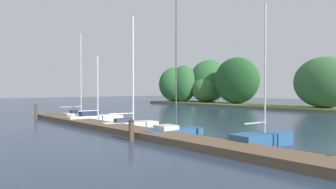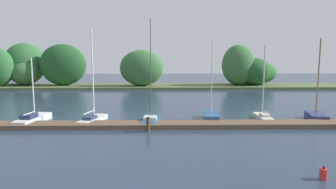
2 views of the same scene
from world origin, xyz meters
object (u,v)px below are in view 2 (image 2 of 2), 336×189
(sailboat_1, at_px, (33,119))
(channel_buoy_0, at_px, (324,174))
(sailboat_2, at_px, (93,117))
(sailboat_5, at_px, (263,115))
(mooring_piling_1, at_px, (148,124))
(sailboat_3, at_px, (151,119))
(sailboat_4, at_px, (211,116))
(sailboat_6, at_px, (316,115))

(sailboat_1, relative_size, channel_buoy_0, 8.67)
(sailboat_2, bearing_deg, sailboat_1, 105.48)
(sailboat_5, height_order, channel_buoy_0, sailboat_5)
(mooring_piling_1, relative_size, channel_buoy_0, 1.69)
(sailboat_2, bearing_deg, channel_buoy_0, -118.30)
(sailboat_2, height_order, sailboat_5, sailboat_2)
(mooring_piling_1, height_order, channel_buoy_0, mooring_piling_1)
(sailboat_2, distance_m, sailboat_3, 4.69)
(channel_buoy_0, bearing_deg, mooring_piling_1, 133.78)
(sailboat_2, xyz_separation_m, channel_buoy_0, (12.63, -11.46, -0.14))
(sailboat_1, bearing_deg, sailboat_4, -80.36)
(sailboat_3, height_order, sailboat_6, sailboat_3)
(channel_buoy_0, bearing_deg, sailboat_3, 125.43)
(sailboat_2, height_order, mooring_piling_1, sailboat_2)
(sailboat_5, bearing_deg, sailboat_4, 92.51)
(sailboat_1, distance_m, sailboat_2, 4.75)
(sailboat_2, xyz_separation_m, sailboat_6, (18.53, 0.53, 0.01))
(sailboat_1, distance_m, mooring_piling_1, 9.81)
(sailboat_1, height_order, mooring_piling_1, sailboat_1)
(sailboat_1, bearing_deg, sailboat_6, -82.06)
(sailboat_3, bearing_deg, mooring_piling_1, -177.75)
(sailboat_3, relative_size, channel_buoy_0, 13.72)
(sailboat_5, relative_size, channel_buoy_0, 10.34)
(sailboat_3, height_order, channel_buoy_0, sailboat_3)
(sailboat_3, distance_m, mooring_piling_1, 2.80)
(sailboat_5, xyz_separation_m, sailboat_6, (4.45, -0.19, 0.02))
(sailboat_4, relative_size, sailboat_5, 1.05)
(sailboat_4, bearing_deg, sailboat_1, 100.34)
(sailboat_2, height_order, sailboat_6, sailboat_2)
(sailboat_6, bearing_deg, channel_buoy_0, 166.67)
(sailboat_1, xyz_separation_m, channel_buoy_0, (17.38, -11.34, -0.09))
(sailboat_2, height_order, channel_buoy_0, sailboat_2)
(sailboat_1, height_order, sailboat_4, sailboat_4)
(sailboat_1, height_order, sailboat_5, sailboat_5)
(mooring_piling_1, bearing_deg, sailboat_2, 146.14)
(sailboat_2, xyz_separation_m, sailboat_4, (9.70, 0.71, -0.04))
(sailboat_5, bearing_deg, sailboat_2, 95.30)
(sailboat_6, xyz_separation_m, channel_buoy_0, (-5.90, -11.99, -0.15))
(mooring_piling_1, distance_m, channel_buoy_0, 11.61)
(channel_buoy_0, bearing_deg, sailboat_4, 103.51)
(sailboat_5, distance_m, channel_buoy_0, 12.27)
(sailboat_4, distance_m, channel_buoy_0, 12.52)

